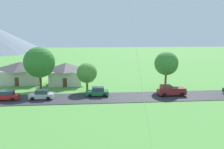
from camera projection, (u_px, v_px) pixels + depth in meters
name	position (u px, v px, depth m)	size (l,w,h in m)	color
road_strip	(107.00, 98.00, 40.57)	(160.00, 6.88, 0.08)	#2D2D33
house_leftmost	(21.00, 72.00, 52.78)	(9.80, 7.62, 5.12)	beige
house_left_center	(66.00, 73.00, 51.57)	(7.67, 6.84, 5.08)	beige
tree_near_left	(166.00, 64.00, 45.92)	(4.93, 4.93, 8.03)	brown
tree_left_of_center	(39.00, 62.00, 45.55)	(6.36, 6.36, 9.03)	#4C3823
tree_center	(87.00, 73.00, 44.84)	(4.14, 4.14, 5.88)	brown
parked_car_green_west_end	(97.00, 92.00, 41.50)	(4.25, 2.17, 1.68)	#237042
parked_car_red_mid_west	(7.00, 96.00, 38.94)	(4.23, 2.14, 1.68)	red
parked_car_silver_mid_east	(42.00, 95.00, 39.50)	(4.22, 2.12, 1.68)	#B7BCC1
pickup_truck_maroon_west_side	(171.00, 90.00, 41.82)	(5.24, 2.40, 1.99)	maroon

